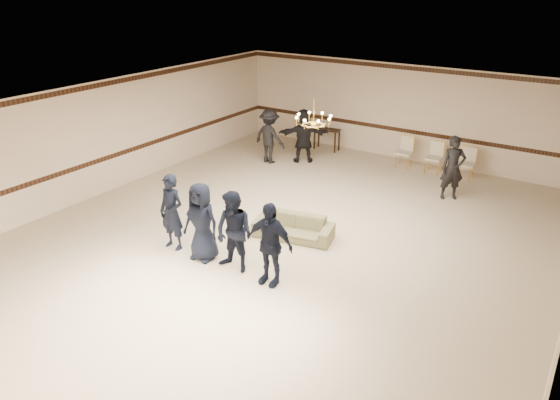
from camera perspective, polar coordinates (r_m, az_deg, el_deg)
The scene contains 16 objects.
room at distance 11.92m, azimuth 1.21°, elevation 2.88°, with size 12.01×14.01×3.21m.
chair_rail at distance 18.11m, azimuth 13.23°, elevation 7.59°, with size 12.00×0.02×0.14m, color #381D11.
crown_molding at distance 17.67m, azimuth 13.87°, elevation 14.08°, with size 12.00×0.02×0.14m, color #381D11.
chandelier at distance 12.35m, azimuth 3.79°, elevation 9.79°, with size 0.94×0.94×0.89m, color gold, non-canonical shape.
boy_a at distance 11.91m, azimuth -11.95°, elevation -1.35°, with size 0.65×0.43×1.80m, color black.
boy_b at distance 11.33m, azimuth -8.71°, elevation -2.43°, with size 0.88×0.57×1.80m, color black.
boy_c at distance 10.80m, azimuth -5.13°, elevation -3.61°, with size 0.87×0.68×1.80m, color black.
boy_d at distance 10.32m, azimuth -1.19°, elevation -4.89°, with size 1.05×0.44×1.80m, color black.
settee at distance 12.37m, azimuth 1.49°, elevation -3.00°, with size 1.92×0.75×0.56m, color #818256.
adult_left at distance 17.22m, azimuth -1.16°, elevation 7.09°, with size 1.18×0.68×1.82m, color black.
adult_mid at distance 17.32m, azimuth 2.64°, elevation 7.16°, with size 1.69×0.54×1.82m, color black.
adult_right at distance 15.10m, azimuth 18.66°, elevation 3.39°, with size 0.66×0.44×1.82m, color black.
banquet_chair_left at distance 17.40m, azimuth 13.63°, elevation 5.16°, with size 0.48×0.48×1.00m, color beige, non-canonical shape.
banquet_chair_mid at distance 17.11m, azimuth 16.76°, elevation 4.50°, with size 0.48×0.48×1.00m, color beige, non-canonical shape.
banquet_chair_right at distance 16.88m, azimuth 19.97°, elevation 3.81°, with size 0.48×0.48×1.00m, color beige, non-canonical shape.
console_table at distance 18.75m, azimuth 5.21°, elevation 6.75°, with size 0.94×0.40×0.79m, color black.
Camera 1 is at (5.94, -9.42, 5.84)m, focal length 32.90 mm.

